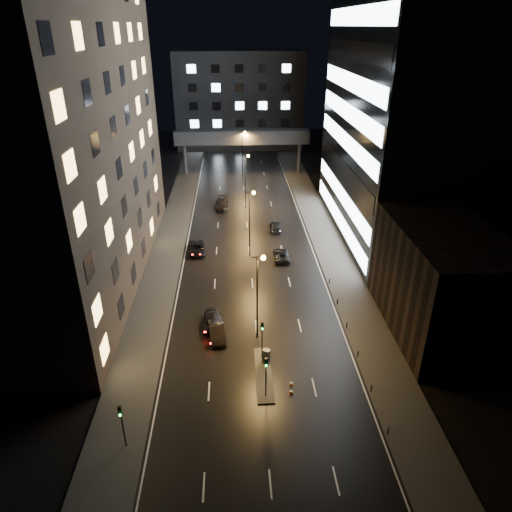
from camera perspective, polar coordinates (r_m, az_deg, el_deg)
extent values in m
plane|color=black|center=(79.01, -1.13, 3.96)|extent=(160.00, 160.00, 0.00)
cube|color=#383533|center=(75.07, -10.59, 2.26)|extent=(5.00, 110.00, 0.15)
cube|color=#383533|center=(75.82, 8.49, 2.69)|extent=(5.00, 110.00, 0.15)
cube|color=#2D2319|center=(61.17, -23.07, 14.68)|extent=(15.00, 48.00, 40.00)
cube|color=black|center=(53.41, 22.08, -2.95)|extent=(10.00, 18.00, 12.00)
cube|color=black|center=(74.40, 19.62, 19.06)|extent=(20.00, 36.00, 45.00)
cube|color=#333335|center=(132.01, -2.12, 18.93)|extent=(34.00, 14.00, 25.00)
cube|color=#333335|center=(105.13, -1.77, 14.65)|extent=(30.00, 3.00, 3.00)
cylinder|color=#333335|center=(106.82, -8.87, 11.79)|extent=(0.80, 0.80, 7.00)
cylinder|color=#333335|center=(107.38, 5.37, 12.07)|extent=(0.80, 0.80, 7.00)
cube|color=#383533|center=(46.45, 0.95, -14.54)|extent=(1.60, 8.00, 0.15)
cylinder|color=black|center=(47.21, 0.76, -10.88)|extent=(0.12, 0.12, 3.50)
cube|color=black|center=(45.89, 0.78, -8.70)|extent=(0.28, 0.22, 0.90)
sphere|color=#0CFF33|center=(45.94, 0.79, -9.09)|extent=(0.18, 0.18, 0.18)
cylinder|color=black|center=(43.00, 1.25, -15.36)|extent=(0.12, 0.12, 3.50)
cube|color=black|center=(41.56, 1.28, -13.12)|extent=(0.28, 0.22, 0.90)
sphere|color=#0CFF33|center=(41.63, 1.29, -13.54)|extent=(0.18, 0.18, 0.18)
cylinder|color=black|center=(40.55, -16.21, -20.31)|extent=(0.12, 0.12, 3.50)
cube|color=black|center=(39.00, -16.64, -18.09)|extent=(0.28, 0.22, 0.90)
sphere|color=#0CFF33|center=(39.10, -16.62, -18.53)|extent=(0.18, 0.18, 0.18)
cylinder|color=black|center=(42.34, 16.17, -20.33)|extent=(0.12, 0.12, 0.90)
cylinder|color=black|center=(45.66, 14.22, -15.82)|extent=(0.12, 0.12, 0.90)
cylinder|color=black|center=(49.26, 12.62, -11.94)|extent=(0.12, 0.12, 0.90)
cylinder|color=black|center=(53.09, 11.27, -8.59)|extent=(0.12, 0.12, 0.90)
cylinder|color=black|center=(57.10, 10.14, -5.69)|extent=(0.12, 0.12, 0.90)
cylinder|color=black|center=(61.26, 9.16, -3.19)|extent=(0.12, 0.12, 0.90)
cylinder|color=black|center=(48.27, 0.16, -5.43)|extent=(0.18, 0.18, 10.00)
cylinder|color=black|center=(45.79, 0.16, -0.14)|extent=(1.20, 0.12, 0.12)
sphere|color=#FF9E38|center=(45.87, 0.91, -0.23)|extent=(0.50, 0.50, 0.50)
cylinder|color=black|center=(66.02, -0.81, 3.89)|extent=(0.18, 0.18, 10.00)
cylinder|color=black|center=(64.22, -0.83, 8.00)|extent=(1.20, 0.12, 0.12)
sphere|color=#FF9E38|center=(64.28, -0.29, 7.92)|extent=(0.50, 0.50, 0.50)
cylinder|color=black|center=(84.77, -1.36, 9.18)|extent=(0.18, 0.18, 10.00)
cylinder|color=black|center=(83.39, -1.40, 12.45)|extent=(1.20, 0.12, 0.12)
sphere|color=#FF9E38|center=(83.43, -0.97, 12.40)|extent=(0.50, 0.50, 0.50)
cylinder|color=black|center=(103.99, -1.72, 12.54)|extent=(0.18, 0.18, 10.00)
cylinder|color=black|center=(102.87, -1.76, 15.23)|extent=(1.20, 0.12, 0.12)
sphere|color=#FF9E38|center=(102.90, -1.41, 15.19)|extent=(0.50, 0.50, 0.50)
imported|color=black|center=(52.72, -5.69, -8.04)|extent=(1.80, 4.32, 1.46)
imported|color=black|center=(50.98, -4.93, -9.31)|extent=(2.24, 4.89, 1.56)
imported|color=black|center=(69.38, -7.38, 0.95)|extent=(2.88, 5.27, 1.40)
imported|color=black|center=(86.27, -4.29, 6.50)|extent=(2.37, 5.69, 1.64)
imported|color=black|center=(67.06, 3.18, 0.14)|extent=(2.18, 4.71, 1.31)
imported|color=black|center=(76.65, 2.41, 3.73)|extent=(2.03, 4.69, 1.34)
cube|color=#4F4F51|center=(47.63, 1.27, -12.23)|extent=(0.87, 0.75, 1.22)
cone|color=red|center=(44.53, 4.41, -16.57)|extent=(0.45, 0.45, 0.48)
cone|color=#DA4C0B|center=(45.36, 4.45, -15.59)|extent=(0.39, 0.39, 0.48)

